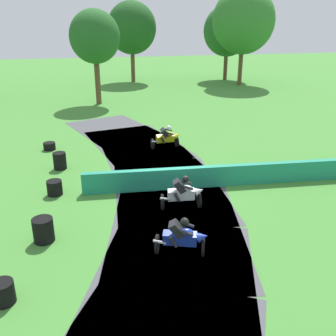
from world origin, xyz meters
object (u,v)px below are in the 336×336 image
motorcycle_trailing_yellow (167,137)px  tire_stack_extra_a (49,146)px  tire_stack_mid_a (43,230)px  tire_stack_near (3,293)px  motorcycle_lead_blue (182,237)px  tire_stack_far (60,161)px  motorcycle_chase_white (183,193)px  tire_stack_mid_b (55,188)px

motorcycle_trailing_yellow → tire_stack_extra_a: size_ratio=2.62×
tire_stack_mid_a → tire_stack_extra_a: (-0.36, 9.53, -0.20)m
tire_stack_near → motorcycle_trailing_yellow: bearing=58.8°
motorcycle_lead_blue → tire_stack_far: (-3.81, 8.25, -0.25)m
motorcycle_chase_white → tire_stack_mid_b: (-4.75, 2.38, -0.36)m
tire_stack_far → tire_stack_near: bearing=-96.8°
motorcycle_trailing_yellow → tire_stack_near: (-6.74, -11.11, -0.33)m
motorcycle_trailing_yellow → tire_stack_mid_b: 7.52m
tire_stack_near → tire_stack_extra_a: (0.44, 12.29, -0.10)m
motorcycle_lead_blue → tire_stack_far: size_ratio=2.10×
motorcycle_trailing_yellow → tire_stack_mid_a: 10.25m
motorcycle_trailing_yellow → tire_stack_mid_a: (-5.94, -8.35, -0.23)m
tire_stack_near → tire_stack_extra_a: 12.30m
motorcycle_chase_white → tire_stack_extra_a: size_ratio=2.65×
tire_stack_mid_a → tire_stack_far: same height
motorcycle_chase_white → motorcycle_trailing_yellow: size_ratio=1.01×
tire_stack_far → tire_stack_extra_a: (-0.66, 3.07, -0.20)m
motorcycle_trailing_yellow → tire_stack_near: bearing=-121.2°
motorcycle_lead_blue → tire_stack_mid_b: 6.63m
motorcycle_lead_blue → tire_stack_extra_a: size_ratio=2.62×
tire_stack_far → motorcycle_trailing_yellow: bearing=18.6°
motorcycle_trailing_yellow → tire_stack_far: size_ratio=2.11×
motorcycle_lead_blue → motorcycle_chase_white: size_ratio=0.99×
motorcycle_lead_blue → tire_stack_extra_a: 12.18m
tire_stack_mid_b → tire_stack_extra_a: bearing=95.2°
motorcycle_lead_blue → tire_stack_near: 5.01m
tire_stack_near → tire_stack_far: bearing=83.2°
motorcycle_trailing_yellow → tire_stack_extra_a: bearing=169.4°
tire_stack_mid_b → tire_stack_far: tire_stack_far is taller
tire_stack_mid_a → tire_stack_extra_a: size_ratio=1.24×
tire_stack_extra_a → motorcycle_lead_blue: bearing=-68.5°
motorcycle_trailing_yellow → tire_stack_near: 13.00m
tire_stack_far → tire_stack_mid_b: bearing=-92.4°
motorcycle_chase_white → motorcycle_lead_blue: bearing=-105.6°
tire_stack_near → tire_stack_mid_a: bearing=74.0°
motorcycle_lead_blue → tire_stack_near: size_ratio=2.81×
motorcycle_lead_blue → tire_stack_extra_a: (-4.47, 11.32, -0.45)m
motorcycle_lead_blue → tire_stack_extra_a: bearing=111.5°
motorcycle_lead_blue → motorcycle_trailing_yellow: size_ratio=1.00×
motorcycle_lead_blue → motorcycle_trailing_yellow: motorcycle_lead_blue is taller
motorcycle_trailing_yellow → motorcycle_chase_white: bearing=-98.0°
tire_stack_mid_a → tire_stack_extra_a: 9.54m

